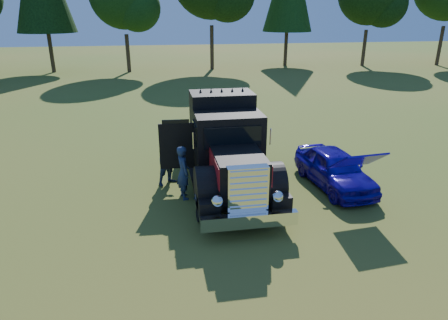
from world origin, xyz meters
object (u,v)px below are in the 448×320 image
hotrod_coupe (335,168)px  spectator_far (170,158)px  spectator_near (183,172)px  diamond_t_truck (226,150)px

hotrod_coupe → spectator_far: bearing=167.8°
hotrod_coupe → spectator_near: size_ratio=2.41×
diamond_t_truck → spectator_near: (-1.44, -0.60, -0.43)m
diamond_t_truck → hotrod_coupe: (3.54, -0.58, -0.64)m
diamond_t_truck → spectator_near: size_ratio=4.20×
diamond_t_truck → hotrod_coupe: size_ratio=1.74×
hotrod_coupe → spectator_far: 5.47m
spectator_far → hotrod_coupe: bearing=-46.7°
spectator_near → spectator_far: bearing=5.7°
spectator_near → spectator_far: size_ratio=0.94×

